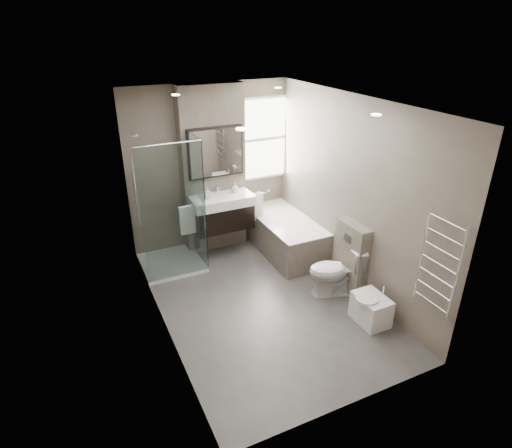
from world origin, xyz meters
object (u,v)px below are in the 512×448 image
bathtub (284,233)px  bidet (371,309)px  vanity (222,212)px  toilet (336,271)px

bathtub → bidet: bathtub is taller
vanity → bidet: size_ratio=1.99×
bathtub → bidet: (0.09, -2.06, -0.12)m
bidet → toilet: bearing=93.6°
vanity → bidet: (1.01, -2.38, -0.55)m
bidet → bathtub: bearing=92.5°
toilet → bidet: (0.04, -0.70, -0.17)m
vanity → toilet: size_ratio=1.32×
bathtub → toilet: (0.05, -1.35, 0.04)m
toilet → bidet: bearing=22.6°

